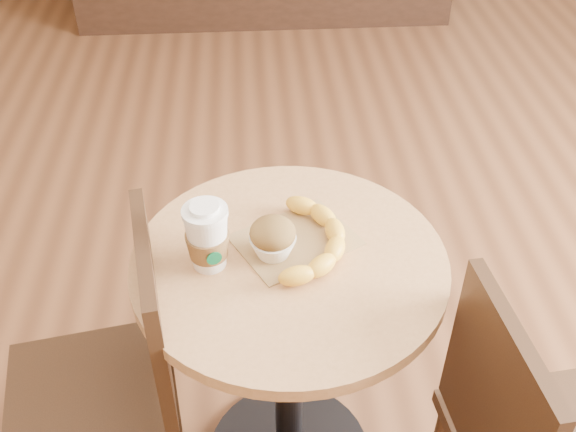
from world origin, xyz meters
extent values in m
cylinder|color=black|center=(-0.06, 0.10, 0.38)|extent=(0.07, 0.07, 0.72)
cylinder|color=tan|center=(-0.06, 0.10, 0.73)|extent=(0.66, 0.66, 0.03)
cube|color=#352112|center=(-0.51, 0.02, 0.42)|extent=(0.43, 0.43, 0.04)
cylinder|color=#352112|center=(-0.69, 0.15, 0.21)|extent=(0.03, 0.03, 0.42)
cylinder|color=#352112|center=(-0.38, 0.20, 0.21)|extent=(0.03, 0.03, 0.42)
cube|color=#352112|center=(-0.34, 0.05, 0.65)|extent=(0.09, 0.35, 0.39)
cube|color=#352112|center=(0.30, -0.20, 0.65)|extent=(0.06, 0.35, 0.39)
cube|color=#99784A|center=(-0.04, 0.15, 0.75)|extent=(0.30, 0.27, 0.00)
cylinder|color=white|center=(-0.22, 0.09, 0.89)|extent=(0.09, 0.09, 0.01)
cylinder|color=white|center=(-0.22, 0.09, 0.90)|extent=(0.06, 0.06, 0.01)
cylinder|color=#08532E|center=(-0.21, 0.05, 0.80)|extent=(0.03, 0.01, 0.03)
ellipsoid|color=brown|center=(-0.09, 0.11, 0.81)|extent=(0.09, 0.09, 0.06)
ellipsoid|color=beige|center=(-0.09, 0.11, 0.83)|extent=(0.03, 0.03, 0.02)
camera|label=1|loc=(-0.13, -0.91, 1.70)|focal=42.00mm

